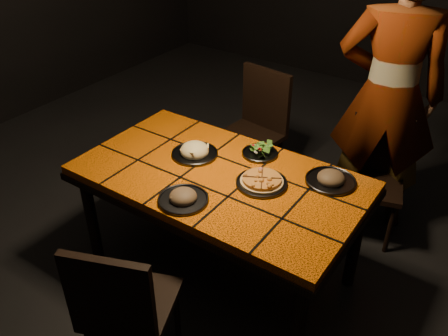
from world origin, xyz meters
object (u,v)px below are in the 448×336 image
Objects in this scene: plate_pasta at (195,151)px; dining_table at (219,186)px; chair_far_right at (375,169)px; chair_far_left at (257,123)px; chair_near at (123,306)px; diner at (388,96)px; plate_pizza at (262,182)px.

dining_table is at bearing -19.89° from plate_pasta.
dining_table is 5.84× the size of plate_pasta.
plate_pasta is at bearing -149.79° from chair_far_right.
dining_table is 1.05m from chair_far_left.
diner is at bearing -125.85° from chair_near.
plate_pizza is at bearing 11.06° from dining_table.
chair_far_left is at bearing -11.88° from diner.
chair_far_left is at bearing 109.23° from dining_table.
diner is at bearing 63.11° from dining_table.
chair_near reaches higher than plate_pasta.
chair_far_right is at bearing 46.18° from plate_pasta.
plate_pasta is (0.10, -0.90, 0.23)m from chair_far_left.
plate_pasta is (-0.80, -1.01, -0.18)m from diner.
chair_far_left is 1.13m from plate_pizza.
chair_far_right is 1.25m from plate_pasta.
dining_table is 1.27m from diner.
chair_near is 1.05× the size of chair_far_right.
chair_near is 2.07m from diner.
plate_pasta is at bearing -75.69° from chair_far_left.
diner reaches higher than dining_table.
chair_far_left is 0.50× the size of diner.
plate_pasta is (-0.24, 0.09, 0.10)m from dining_table.
dining_table is 0.27m from plate_pizza.
chair_far_left reaches higher than chair_far_right.
plate_pizza is at bearing -127.22° from chair_far_right.
diner reaches higher than chair_far_left.
chair_near is 0.94× the size of chair_far_left.
chair_near is (0.05, -0.85, -0.16)m from dining_table.
plate_pizza is (0.19, 0.90, 0.26)m from chair_near.
chair_far_right is at bearing 6.37° from chair_far_left.
chair_near reaches higher than dining_table.
chair_far_right is 2.65× the size of plate_pizza.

